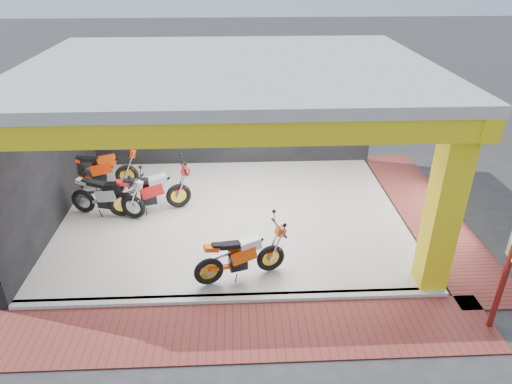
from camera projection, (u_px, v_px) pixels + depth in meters
ground at (233, 267)px, 9.32m from camera, size 80.00×80.00×0.00m
showroom_floor at (233, 215)px, 11.06m from camera, size 8.00×6.00×0.10m
showroom_ceiling at (229, 67)px, 9.40m from camera, size 8.40×6.40×0.20m
back_wall at (231, 108)px, 13.00m from camera, size 8.20×0.20×3.50m
left_wall at (46, 153)px, 10.10m from camera, size 0.20×6.20×3.50m
corner_column at (444, 207)px, 7.99m from camera, size 0.50×0.50×3.50m
header_beam_front at (228, 132)px, 6.89m from camera, size 8.40×0.30×0.40m
header_beam_right at (417, 79)px, 9.70m from camera, size 0.30×6.40×0.40m
floor_kerb at (233, 299)px, 8.39m from camera, size 8.00×0.20×0.10m
paver_front at (233, 331)px, 7.72m from camera, size 9.00×1.40×0.03m
paver_right at (427, 212)px, 11.27m from camera, size 1.40×7.00×0.03m
signpost at (508, 266)px, 7.23m from camera, size 0.09×0.33×2.37m
moto_hero at (271, 246)px, 8.78m from camera, size 2.04×1.24×1.17m
moto_row_a at (178, 185)px, 10.99m from camera, size 2.20×1.31×1.27m
moto_row_b at (132, 196)px, 10.53m from camera, size 2.12×1.23×1.22m
moto_row_c at (126, 165)px, 11.99m from camera, size 2.12×0.95×1.25m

